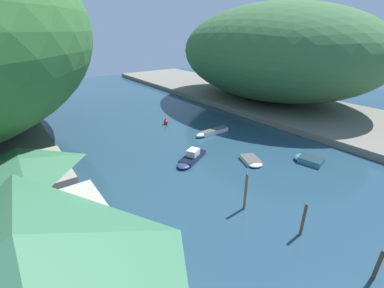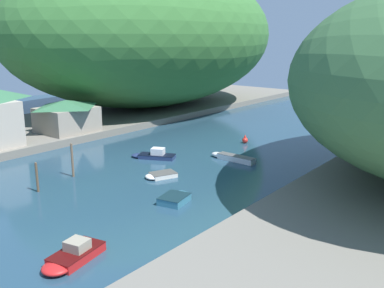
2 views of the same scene
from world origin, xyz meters
The scene contains 12 objects.
water_surface centered at (0.00, 30.00, 0.00)m, with size 130.00×130.00×0.00m, color #234256.
left_bank centered at (-26.55, 30.00, 0.51)m, with size 22.00×120.00×1.02m.
hillside_left centered at (-27.65, 48.95, 14.65)m, with size 41.71×58.39×27.27m.
boathouse_shed centered at (-19.64, 24.40, 3.35)m, with size 7.14×7.86×4.54m.
boat_far_right_bank centered at (2.91, 19.73, 0.24)m, with size 2.89×3.69×0.48m.
boat_red_skiff centered at (8.61, 15.87, 0.32)m, with size 2.75×3.68×0.66m.
boat_open_rowboat centered at (-2.73, 24.58, 0.38)m, with size 5.59×3.91×1.29m.
boat_mid_channel centered at (10.30, 3.53, 0.41)m, with size 2.91×4.98×1.30m.
boat_yellow_tender centered at (5.06, 29.86, 0.33)m, with size 6.00×1.23×0.67m.
mooring_post_second centered at (-3.16, 9.38, 1.47)m, with size 0.23×0.23×2.93m.
mooring_post_middle centered at (-4.37, 14.24, 1.83)m, with size 0.24×0.24×3.64m.
channel_buoy_near centered at (1.86, 38.03, 0.46)m, with size 0.80×0.80×1.19m.
Camera 2 is at (32.29, -11.09, 14.33)m, focal length 40.00 mm.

